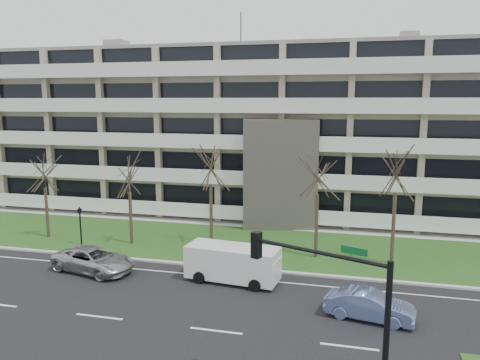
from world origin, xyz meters
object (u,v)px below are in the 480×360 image
(pedestrian_signal, at_px, (80,221))
(white_van, at_px, (234,261))
(traffic_signal, at_px, (336,306))
(blue_sedan, at_px, (370,305))
(silver_pickup, at_px, (94,260))

(pedestrian_signal, bearing_deg, white_van, -41.10)
(white_van, height_order, traffic_signal, traffic_signal)
(blue_sedan, bearing_deg, traffic_signal, 179.47)
(white_van, relative_size, traffic_signal, 0.94)
(silver_pickup, relative_size, pedestrian_signal, 1.85)
(white_van, bearing_deg, silver_pickup, -170.39)
(silver_pickup, height_order, pedestrian_signal, pedestrian_signal)
(silver_pickup, distance_m, pedestrian_signal, 5.99)
(white_van, bearing_deg, pedestrian_signal, 168.67)
(blue_sedan, relative_size, white_van, 0.76)
(silver_pickup, height_order, white_van, white_van)
(silver_pickup, xyz_separation_m, blue_sedan, (16.47, -2.62, -0.04))
(white_van, xyz_separation_m, pedestrian_signal, (-12.61, 4.05, 0.58))
(silver_pickup, relative_size, blue_sedan, 1.26)
(traffic_signal, height_order, pedestrian_signal, traffic_signal)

